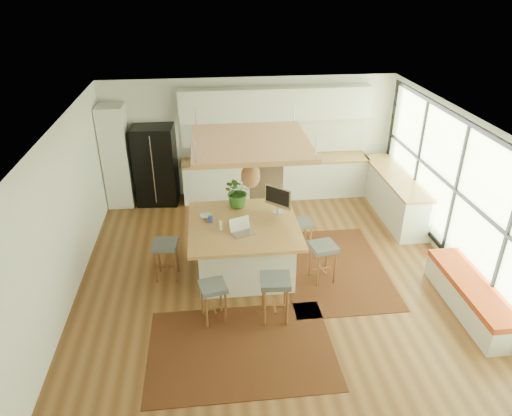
{
  "coord_description": "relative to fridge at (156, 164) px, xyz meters",
  "views": [
    {
      "loc": [
        -0.99,
        -6.54,
        4.79
      ],
      "look_at": [
        -0.2,
        0.5,
        1.1
      ],
      "focal_mm": 32.56,
      "sensor_mm": 36.0,
      "label": 1
    }
  ],
  "objects": [
    {
      "name": "floor",
      "position": [
        2.13,
        -3.2,
        -0.93
      ],
      "size": [
        7.0,
        7.0,
        0.0
      ],
      "primitive_type": "plane",
      "color": "brown",
      "rests_on": "ground"
    },
    {
      "name": "ceiling",
      "position": [
        2.13,
        -3.2,
        1.78
      ],
      "size": [
        7.0,
        7.0,
        0.0
      ],
      "primitive_type": "plane",
      "rotation": [
        3.14,
        0.0,
        0.0
      ],
      "color": "white",
      "rests_on": "ground"
    },
    {
      "name": "wall_back",
      "position": [
        2.13,
        0.3,
        0.42
      ],
      "size": [
        6.5,
        0.0,
        6.5
      ],
      "primitive_type": "plane",
      "rotation": [
        1.57,
        0.0,
        0.0
      ],
      "color": "white",
      "rests_on": "ground"
    },
    {
      "name": "wall_front",
      "position": [
        2.13,
        -6.7,
        0.42
      ],
      "size": [
        6.5,
        0.0,
        6.5
      ],
      "primitive_type": "plane",
      "rotation": [
        -1.57,
        0.0,
        0.0
      ],
      "color": "white",
      "rests_on": "ground"
    },
    {
      "name": "wall_left",
      "position": [
        -1.12,
        -3.2,
        0.42
      ],
      "size": [
        0.0,
        7.0,
        7.0
      ],
      "primitive_type": "plane",
      "rotation": [
        1.57,
        0.0,
        1.57
      ],
      "color": "white",
      "rests_on": "ground"
    },
    {
      "name": "wall_right",
      "position": [
        5.38,
        -3.2,
        0.42
      ],
      "size": [
        0.0,
        7.0,
        7.0
      ],
      "primitive_type": "plane",
      "rotation": [
        1.57,
        0.0,
        -1.57
      ],
      "color": "white",
      "rests_on": "ground"
    },
    {
      "name": "window_wall",
      "position": [
        5.35,
        -3.2,
        0.47
      ],
      "size": [
        0.1,
        6.2,
        2.6
      ],
      "primitive_type": null,
      "color": "black",
      "rests_on": "wall_right"
    },
    {
      "name": "pantry",
      "position": [
        -0.82,
        -0.02,
        0.2
      ],
      "size": [
        0.55,
        0.6,
        2.25
      ],
      "primitive_type": "cube",
      "color": "white",
      "rests_on": "floor"
    },
    {
      "name": "back_counter_base",
      "position": [
        2.68,
        -0.02,
        -0.49
      ],
      "size": [
        4.2,
        0.6,
        0.88
      ],
      "primitive_type": "cube",
      "color": "white",
      "rests_on": "floor"
    },
    {
      "name": "back_counter_top",
      "position": [
        2.68,
        -0.02,
        -0.03
      ],
      "size": [
        4.24,
        0.64,
        0.05
      ],
      "primitive_type": "cube",
      "color": "#A8743B",
      "rests_on": "back_counter_base"
    },
    {
      "name": "backsplash",
      "position": [
        2.68,
        0.28,
        0.43
      ],
      "size": [
        4.2,
        0.02,
        0.8
      ],
      "primitive_type": "cube",
      "color": "white",
      "rests_on": "wall_back"
    },
    {
      "name": "upper_cabinets",
      "position": [
        2.68,
        0.12,
        1.22
      ],
      "size": [
        4.2,
        0.34,
        0.7
      ],
      "primitive_type": "cube",
      "color": "white",
      "rests_on": "wall_back"
    },
    {
      "name": "range",
      "position": [
        2.43,
        -0.02,
        -0.43
      ],
      "size": [
        0.76,
        0.62,
        1.0
      ],
      "primitive_type": null,
      "color": "#A5A5AA",
      "rests_on": "floor"
    },
    {
      "name": "right_counter_base",
      "position": [
        5.06,
        -1.2,
        -0.49
      ],
      "size": [
        0.6,
        2.5,
        0.88
      ],
      "primitive_type": "cube",
      "color": "white",
      "rests_on": "floor"
    },
    {
      "name": "right_counter_top",
      "position": [
        5.06,
        -1.2,
        -0.03
      ],
      "size": [
        0.64,
        2.54,
        0.05
      ],
      "primitive_type": "cube",
      "color": "#A8743B",
      "rests_on": "right_counter_base"
    },
    {
      "name": "window_bench",
      "position": [
        5.08,
        -4.4,
        -0.68
      ],
      "size": [
        0.52,
        2.0,
        0.5
      ],
      "primitive_type": null,
      "color": "white",
      "rests_on": "floor"
    },
    {
      "name": "ceiling_panel",
      "position": [
        1.83,
        -2.8,
        1.12
      ],
      "size": [
        1.86,
        1.86,
        0.8
      ],
      "primitive_type": null,
      "color": "#A8743B",
      "rests_on": "ceiling"
    },
    {
      "name": "rug_near",
      "position": [
        1.48,
        -4.86,
        -0.92
      ],
      "size": [
        2.6,
        1.8,
        0.01
      ],
      "primitive_type": "cube",
      "color": "black",
      "rests_on": "floor"
    },
    {
      "name": "rug_right",
      "position": [
        3.27,
        -3.07,
        -0.92
      ],
      "size": [
        1.8,
        2.6,
        0.01
      ],
      "primitive_type": "cube",
      "color": "black",
      "rests_on": "floor"
    },
    {
      "name": "fridge",
      "position": [
        0.0,
        0.0,
        0.0
      ],
      "size": [
        0.94,
        0.76,
        1.78
      ],
      "primitive_type": null,
      "rotation": [
        0.0,
        0.0,
        -0.08
      ],
      "color": "black",
      "rests_on": "floor"
    },
    {
      "name": "island",
      "position": [
        1.69,
        -2.92,
        -0.46
      ],
      "size": [
        1.85,
        1.85,
        0.93
      ],
      "primitive_type": null,
      "color": "#A8743B",
      "rests_on": "floor"
    },
    {
      "name": "stool_near_left",
      "position": [
        1.13,
        -4.18,
        -0.57
      ],
      "size": [
        0.45,
        0.45,
        0.64
      ],
      "primitive_type": null,
      "rotation": [
        0.0,
        0.0,
        0.21
      ],
      "color": "#464B4E",
      "rests_on": "floor"
    },
    {
      "name": "stool_near_right",
      "position": [
        2.04,
        -4.26,
        -0.57
      ],
      "size": [
        0.47,
        0.47,
        0.74
      ],
      "primitive_type": null,
      "rotation": [
        0.0,
        0.0,
        -0.08
      ],
      "color": "#464B4E",
      "rests_on": "floor"
    },
    {
      "name": "stool_right_front",
      "position": [
        2.99,
        -3.37,
        -0.57
      ],
      "size": [
        0.49,
        0.49,
        0.7
      ],
      "primitive_type": null,
      "rotation": [
        0.0,
        0.0,
        1.77
      ],
      "color": "#464B4E",
      "rests_on": "floor"
    },
    {
      "name": "stool_right_back",
      "position": [
        2.8,
        -2.43,
        -0.57
      ],
      "size": [
        0.43,
        0.43,
        0.64
      ],
      "primitive_type": null,
      "rotation": [
        0.0,
        0.0,
        1.73
      ],
      "color": "#464B4E",
      "rests_on": "floor"
    },
    {
      "name": "stool_left_side",
      "position": [
        0.36,
        -3.0,
        -0.57
      ],
      "size": [
        0.45,
        0.45,
        0.7
      ],
      "primitive_type": null,
      "rotation": [
        0.0,
        0.0,
        -1.67
      ],
      "color": "#464B4E",
      "rests_on": "floor"
    },
    {
      "name": "laptop",
      "position": [
        1.65,
        -3.25,
        0.12
      ],
      "size": [
        0.46,
        0.47,
        0.26
      ],
      "primitive_type": null,
      "rotation": [
        0.0,
        0.0,
        0.36
      ],
      "color": "#A5A5AA",
      "rests_on": "island"
    },
    {
      "name": "monitor",
      "position": [
        2.32,
        -2.59,
        0.26
      ],
      "size": [
        0.53,
        0.51,
        0.5
      ],
      "primitive_type": null,
      "rotation": [
        0.0,
        0.0,
        -0.75
      ],
      "color": "#A5A5AA",
      "rests_on": "island"
    },
    {
      "name": "microwave",
      "position": [
        1.27,
        -0.04,
        0.18
      ],
      "size": [
        0.61,
        0.45,
        0.37
      ],
      "primitive_type": "imported",
      "rotation": [
        0.0,
        0.0,
        -0.31
      ],
      "color": "#A5A5AA",
      "rests_on": "back_counter_top"
    },
    {
      "name": "island_plant",
      "position": [
        1.66,
        -2.26,
        0.24
      ],
      "size": [
        0.7,
        0.74,
        0.47
      ],
      "primitive_type": "imported",
      "rotation": [
        0.0,
        0.0,
        0.33
      ],
      "color": "#1E4C19",
      "rests_on": "island"
    },
    {
      "name": "island_bowl",
      "position": [
        1.07,
        -2.64,
        0.03
      ],
      "size": [
        0.26,
        0.26,
        0.05
      ],
      "primitive_type": "imported",
      "rotation": [
        0.0,
        0.0,
        0.37
      ],
      "color": "white",
      "rests_on": "island"
    },
    {
      "name": "island_bottle_0",
      "position": [
        1.14,
        -2.82,
        0.1
      ],
      "size": [
        0.07,
        0.07,
        0.19
      ],
      "primitive_type": "cylinder",
      "color": "#2D45B5",
      "rests_on": "island"
    },
    {
      "name": "island_bottle_1",
      "position": [
        1.29,
        -3.07,
        0.1
      ],
      "size": [
        0.07,
        0.07,
        0.19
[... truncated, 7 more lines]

